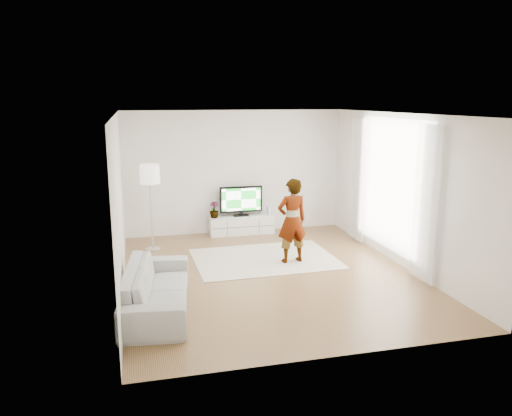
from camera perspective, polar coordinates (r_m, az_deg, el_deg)
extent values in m
plane|color=olive|center=(8.95, 1.52, -7.53)|extent=(6.00, 6.00, 0.00)
plane|color=white|center=(8.41, 1.64, 10.70)|extent=(6.00, 6.00, 0.00)
cube|color=white|center=(8.27, -15.35, 0.45)|extent=(0.02, 6.00, 2.80)
cube|color=white|center=(9.54, 16.21, 1.95)|extent=(0.02, 6.00, 2.80)
cube|color=white|center=(11.45, -2.45, 4.11)|extent=(5.00, 0.02, 2.80)
cube|color=white|center=(5.82, 9.53, -4.26)|extent=(5.00, 0.02, 2.80)
cube|color=white|center=(9.78, 15.25, 2.55)|extent=(0.01, 2.60, 2.50)
cube|color=white|center=(8.66, 18.91, 0.41)|extent=(0.04, 0.70, 2.60)
cube|color=white|center=(10.90, 11.55, 3.18)|extent=(0.04, 0.70, 2.60)
cube|color=white|center=(11.48, -1.67, -1.94)|extent=(1.48, 0.42, 0.42)
cube|color=black|center=(11.28, -1.44, -2.19)|extent=(1.43, 0.00, 0.01)
cube|color=black|center=(11.21, -3.29, -2.31)|extent=(0.01, 0.00, 0.37)
cube|color=black|center=(11.36, 0.38, -2.08)|extent=(0.01, 0.00, 0.37)
cube|color=black|center=(11.45, -1.71, -0.85)|extent=(0.35, 0.19, 0.02)
cube|color=black|center=(11.44, -1.71, -0.64)|extent=(0.07, 0.04, 0.07)
cube|color=black|center=(11.37, -1.73, 1.00)|extent=(0.98, 0.05, 0.60)
cube|color=green|center=(11.34, -1.69, 0.97)|extent=(0.90, 0.01, 0.51)
cube|color=white|center=(11.55, 1.45, -0.24)|extent=(0.07, 0.16, 0.21)
cube|color=#4CB2FF|center=(11.48, 1.56, -0.23)|extent=(0.01, 0.00, 0.12)
imported|color=#3F7238|center=(11.27, -4.81, -0.20)|extent=(0.21, 0.21, 0.36)
cube|color=beige|center=(9.74, 1.00, -5.82)|extent=(2.74, 2.00, 0.01)
imported|color=#334772|center=(9.36, 4.13, -1.45)|extent=(0.62, 0.45, 1.60)
imported|color=#B1B2AD|center=(7.55, -11.27, -8.95)|extent=(1.15, 2.36, 0.66)
cylinder|color=silver|center=(10.56, -11.66, -4.58)|extent=(0.30, 0.30, 0.02)
cylinder|color=silver|center=(10.38, -11.83, -0.94)|extent=(0.04, 0.04, 1.36)
cylinder|color=white|center=(10.22, -12.04, 3.82)|extent=(0.39, 0.39, 0.38)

